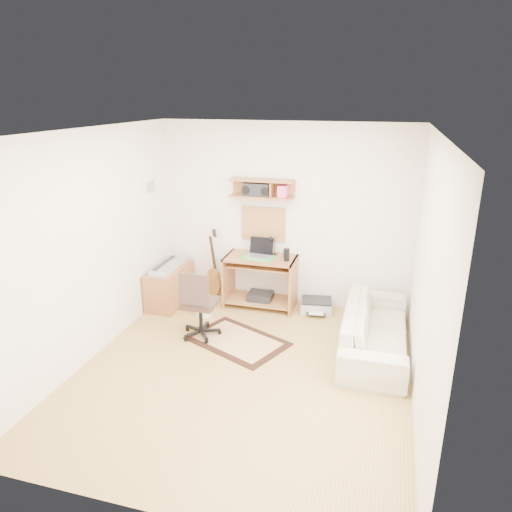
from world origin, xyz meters
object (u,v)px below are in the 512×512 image
(cabinet, at_px, (170,285))
(printer, at_px, (316,305))
(task_chair, at_px, (200,303))
(desk, at_px, (260,282))
(sofa, at_px, (376,322))

(cabinet, distance_m, printer, 2.15)
(task_chair, height_order, printer, task_chair)
(desk, relative_size, cabinet, 1.11)
(printer, relative_size, sofa, 0.23)
(desk, bearing_deg, sofa, -26.93)
(task_chair, relative_size, printer, 2.09)
(desk, height_order, task_chair, task_chair)
(cabinet, height_order, printer, cabinet)
(printer, distance_m, sofa, 1.25)
(task_chair, bearing_deg, printer, 39.45)
(task_chair, xyz_separation_m, cabinet, (-0.82, 0.82, -0.18))
(cabinet, bearing_deg, printer, 8.26)
(sofa, bearing_deg, desk, 63.07)
(desk, xyz_separation_m, cabinet, (-1.31, -0.26, -0.10))
(task_chair, height_order, cabinet, task_chair)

